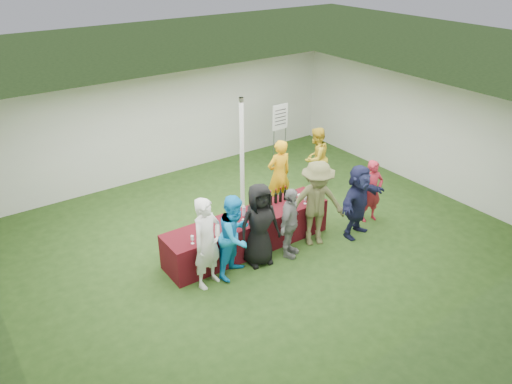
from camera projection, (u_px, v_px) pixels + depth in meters
ground at (254, 236)px, 10.81m from camera, size 60.00×60.00×0.00m
tent at (242, 155)px, 11.32m from camera, size 10.00×10.00×10.00m
serving_table at (248, 232)px, 10.22m from camera, size 3.60×0.80×0.75m
wine_bottles at (271, 200)px, 10.44m from camera, size 0.84×0.16×0.32m
wine_glasses at (235, 224)px, 9.59m from camera, size 2.75×0.11×0.16m
water_bottle at (244, 211)px, 10.04m from camera, size 0.07×0.07×0.23m
bar_towel at (304, 195)px, 10.85m from camera, size 0.25×0.18×0.03m
dump_bucket at (313, 196)px, 10.63m from camera, size 0.26×0.26×0.18m
wine_list_sign at (280, 122)px, 13.48m from camera, size 0.50×0.03×1.80m
staff_pourer at (279, 175)px, 11.58m from camera, size 0.64×0.44×1.71m
staff_back at (316, 158)px, 12.55m from camera, size 0.90×0.77×1.61m
customer_0 at (207, 243)px, 8.93m from camera, size 0.75×0.61×1.78m
customer_1 at (235, 236)px, 9.25m from camera, size 1.00×0.92×1.66m
customer_2 at (259, 225)px, 9.56m from camera, size 0.91×0.66×1.71m
customer_3 at (290, 223)px, 9.82m from camera, size 0.93×0.79×1.50m
customer_4 at (316, 204)px, 10.15m from camera, size 1.38×1.11×1.86m
customer_5 at (358, 201)px, 10.51m from camera, size 1.58×0.82×1.63m
customer_6 at (372, 191)px, 11.10m from camera, size 0.59×0.44×1.45m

